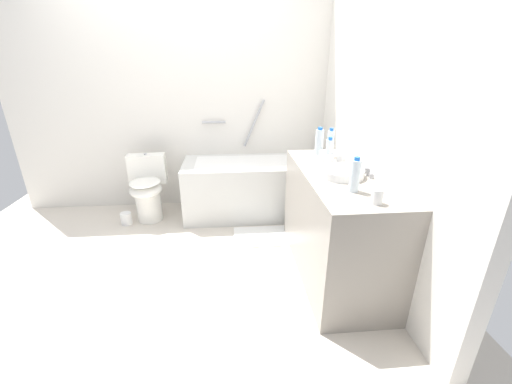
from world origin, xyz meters
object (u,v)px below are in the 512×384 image
(water_bottle_1, at_px, (319,142))
(drinking_glass_0, at_px, (323,155))
(toilet, at_px, (148,189))
(drinking_glass_2, at_px, (330,161))
(drinking_glass_1, at_px, (341,160))
(bath_mat, at_px, (262,236))
(water_bottle_2, at_px, (355,176))
(bathtub, at_px, (253,186))
(water_bottle_3, at_px, (330,144))
(drinking_glass_3, at_px, (377,196))
(sink_basin, at_px, (341,173))
(sink_faucet, at_px, (367,172))
(toilet_paper_roll, at_px, (126,219))
(water_bottle_0, at_px, (329,152))

(water_bottle_1, xyz_separation_m, drinking_glass_0, (-0.01, -0.18, -0.07))
(toilet, height_order, drinking_glass_2, drinking_glass_2)
(drinking_glass_1, bearing_deg, bath_mat, 145.16)
(toilet, bearing_deg, water_bottle_2, 45.13)
(water_bottle_1, bearing_deg, drinking_glass_0, -94.21)
(bathtub, relative_size, water_bottle_3, 6.11)
(drinking_glass_3, bearing_deg, sink_basin, 95.35)
(sink_faucet, distance_m, water_bottle_3, 0.51)
(drinking_glass_2, xyz_separation_m, toilet_paper_roll, (-1.85, 0.79, -0.81))
(drinking_glass_2, distance_m, toilet_paper_roll, 2.17)
(drinking_glass_0, xyz_separation_m, drinking_glass_1, (0.09, -0.17, 0.01))
(sink_basin, relative_size, drinking_glass_0, 3.91)
(bathtub, xyz_separation_m, bath_mat, (0.03, -0.56, -0.31))
(water_bottle_0, height_order, drinking_glass_0, water_bottle_0)
(drinking_glass_0, bearing_deg, bathtub, 122.76)
(sink_basin, distance_m, water_bottle_0, 0.30)
(water_bottle_2, height_order, drinking_glass_3, water_bottle_2)
(water_bottle_2, bearing_deg, toilet_paper_roll, 145.18)
(water_bottle_2, bearing_deg, water_bottle_3, 83.92)
(sink_basin, relative_size, water_bottle_3, 1.27)
(bathtub, bearing_deg, drinking_glass_2, -62.32)
(sink_basin, xyz_separation_m, toilet_paper_roll, (-1.87, 1.01, -0.80))
(toilet, relative_size, drinking_glass_0, 8.71)
(bathtub, bearing_deg, bath_mat, -86.50)
(toilet, xyz_separation_m, water_bottle_0, (1.64, -0.85, 0.59))
(sink_faucet, bearing_deg, toilet, 148.15)
(toilet, xyz_separation_m, drinking_glass_0, (1.63, -0.74, 0.53))
(drinking_glass_2, bearing_deg, bathtub, 117.68)
(drinking_glass_1, bearing_deg, sink_basin, -107.86)
(drinking_glass_2, bearing_deg, drinking_glass_0, 90.07)
(drinking_glass_3, height_order, toilet_paper_roll, drinking_glass_3)
(water_bottle_0, distance_m, drinking_glass_2, 0.09)
(bath_mat, bearing_deg, water_bottle_3, -14.40)
(toilet, distance_m, water_bottle_2, 2.24)
(water_bottle_1, xyz_separation_m, toilet_paper_roll, (-1.87, 0.43, -0.88))
(water_bottle_1, bearing_deg, bathtub, 130.57)
(drinking_glass_2, bearing_deg, drinking_glass_3, -84.84)
(drinking_glass_0, bearing_deg, water_bottle_3, 46.96)
(water_bottle_3, xyz_separation_m, drinking_glass_3, (-0.02, -0.95, -0.07))
(bathtub, bearing_deg, water_bottle_1, -49.43)
(drinking_glass_0, height_order, drinking_glass_1, drinking_glass_1)
(bath_mat, bearing_deg, sink_basin, -51.93)
(bathtub, distance_m, drinking_glass_0, 1.09)
(drinking_glass_1, bearing_deg, water_bottle_3, 92.82)
(water_bottle_2, height_order, water_bottle_3, water_bottle_3)
(water_bottle_2, relative_size, drinking_glass_2, 2.45)
(bathtub, xyz_separation_m, drinking_glass_1, (0.60, -0.95, 0.56))
(bathtub, distance_m, water_bottle_0, 1.20)
(water_bottle_3, xyz_separation_m, drinking_glass_0, (-0.08, -0.09, -0.07))
(drinking_glass_1, xyz_separation_m, drinking_glass_2, (-0.09, -0.01, -0.00))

